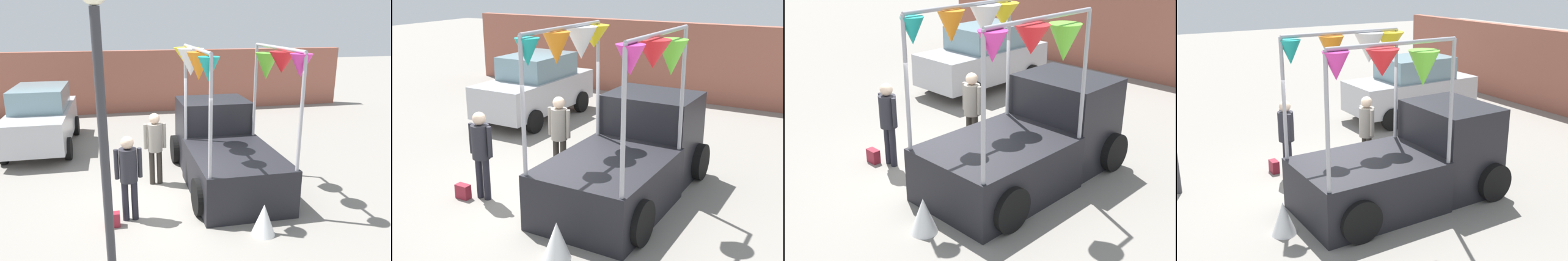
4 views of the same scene
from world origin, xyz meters
TOP-DOWN VIEW (x-y plane):
  - ground_plane at (0.00, 0.00)m, footprint 60.00×60.00m
  - vendor_truck at (1.32, 1.06)m, footprint 2.50×4.07m
  - parked_car at (-3.41, 4.52)m, footprint 1.88×4.00m
  - person_customer at (-1.00, -0.60)m, footprint 0.53×0.34m
  - person_vendor at (-0.32, 1.03)m, footprint 0.53×0.34m
  - handbag at (-1.35, -0.80)m, footprint 0.28×0.16m
  - street_lamp at (-1.33, -2.87)m, footprint 0.32×0.32m
  - brick_boundary_wall at (0.00, 8.82)m, footprint 18.00×0.36m
  - folded_kite_bundle_white at (1.37, -1.65)m, footprint 0.54×0.54m

SIDE VIEW (x-z plane):
  - ground_plane at x=0.00m, z-range 0.00..0.00m
  - handbag at x=-1.35m, z-range 0.00..0.28m
  - folded_kite_bundle_white at x=1.37m, z-range 0.00..0.60m
  - vendor_truck at x=1.32m, z-range -0.72..2.57m
  - parked_car at x=-3.41m, z-range 0.00..1.88m
  - person_customer at x=-1.00m, z-range 0.18..1.91m
  - person_vendor at x=-0.32m, z-range 0.19..1.93m
  - brick_boundary_wall at x=0.00m, z-range 0.00..2.60m
  - street_lamp at x=-1.33m, z-range 0.62..4.90m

